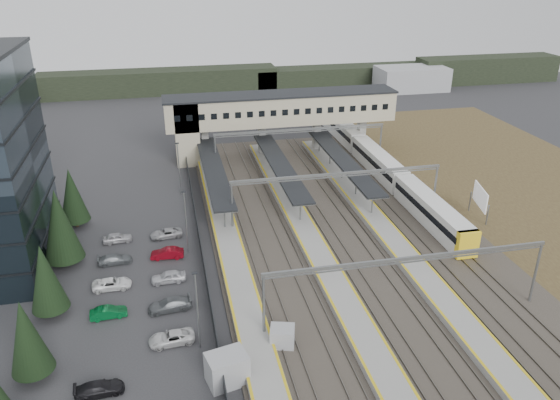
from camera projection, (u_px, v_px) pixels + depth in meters
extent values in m
plane|color=#2B2B2D|center=(269.00, 289.00, 58.79)|extent=(220.00, 220.00, 0.00)
cylinder|color=black|center=(35.00, 372.00, 46.31)|extent=(0.44, 0.44, 1.20)
cone|color=black|center=(27.00, 336.00, 44.75)|extent=(3.54, 3.54, 6.80)
cylinder|color=black|center=(52.00, 310.00, 54.33)|extent=(0.44, 0.44, 1.20)
cone|color=black|center=(45.00, 277.00, 52.72)|extent=(3.64, 3.64, 7.00)
cylinder|color=black|center=(66.00, 260.00, 63.24)|extent=(0.44, 0.44, 1.20)
cone|color=black|center=(60.00, 224.00, 61.32)|extent=(4.42, 4.42, 8.50)
cylinder|color=black|center=(77.00, 222.00, 72.15)|extent=(0.44, 0.44, 1.20)
cone|color=black|center=(72.00, 195.00, 70.50)|extent=(3.74, 3.74, 7.20)
imported|color=black|center=(99.00, 388.00, 44.61)|extent=(4.11, 1.98, 1.15)
imported|color=#075224|center=(108.00, 312.00, 54.05)|extent=(3.67, 1.51, 1.18)
imported|color=white|center=(112.00, 284.00, 58.78)|extent=(4.17, 1.99, 1.15)
imported|color=#575C5F|center=(115.00, 259.00, 63.50)|extent=(4.07, 1.96, 1.14)
imported|color=#A4A3A7|center=(117.00, 238.00, 68.20)|extent=(3.76, 1.83, 1.24)
imported|color=silver|center=(172.00, 338.00, 50.48)|extent=(4.36, 2.25, 1.17)
imported|color=#565A5D|center=(170.00, 305.00, 55.18)|extent=(4.59, 2.25, 1.29)
imported|color=#B7B8BD|center=(168.00, 277.00, 59.90)|extent=(3.86, 1.67, 1.30)
imported|color=maroon|center=(167.00, 253.00, 64.62)|extent=(3.98, 1.70, 1.28)
imported|color=#A0A0A3|center=(166.00, 233.00, 69.37)|extent=(4.21, 2.25, 1.12)
cylinder|color=slate|center=(197.00, 312.00, 48.48)|extent=(0.16, 0.16, 8.00)
cube|color=black|center=(195.00, 273.00, 46.83)|extent=(0.50, 0.25, 0.15)
cylinder|color=slate|center=(186.00, 223.00, 64.52)|extent=(0.16, 0.16, 8.00)
cube|color=black|center=(184.00, 192.00, 62.87)|extent=(0.50, 0.25, 0.15)
cylinder|color=slate|center=(179.00, 169.00, 80.55)|extent=(0.16, 0.16, 8.00)
cube|color=black|center=(177.00, 143.00, 78.90)|extent=(0.50, 0.25, 0.15)
cube|color=#26282B|center=(204.00, 265.00, 61.59)|extent=(0.08, 90.00, 2.00)
cube|color=#9A9C9F|center=(227.00, 369.00, 45.58)|extent=(3.78, 3.13, 2.76)
cube|color=#9A9C9F|center=(282.00, 337.00, 49.93)|extent=(2.62, 2.37, 2.02)
cube|color=#363129|center=(359.00, 254.00, 65.50)|extent=(34.00, 90.00, 0.20)
cube|color=#59544C|center=(254.00, 264.00, 62.99)|extent=(0.08, 90.00, 0.14)
cube|color=#59544C|center=(267.00, 263.00, 63.27)|extent=(0.08, 90.00, 0.14)
cube|color=#59544C|center=(288.00, 261.00, 63.76)|extent=(0.08, 90.00, 0.14)
cube|color=#59544C|center=(300.00, 259.00, 64.03)|extent=(0.08, 90.00, 0.14)
cube|color=#59544C|center=(337.00, 255.00, 64.91)|extent=(0.08, 90.00, 0.14)
cube|color=#59544C|center=(349.00, 254.00, 65.18)|extent=(0.08, 90.00, 0.14)
cube|color=#59544C|center=(369.00, 252.00, 65.67)|extent=(0.08, 90.00, 0.14)
cube|color=#59544C|center=(380.00, 251.00, 65.95)|extent=(0.08, 90.00, 0.14)
cube|color=#59544C|center=(415.00, 247.00, 66.82)|extent=(0.08, 90.00, 0.14)
cube|color=#59544C|center=(426.00, 245.00, 67.10)|extent=(0.08, 90.00, 0.14)
cube|color=#59544C|center=(445.00, 243.00, 67.59)|extent=(0.08, 90.00, 0.14)
cube|color=#59544C|center=(456.00, 242.00, 67.86)|extent=(0.08, 90.00, 0.14)
cube|color=gray|center=(235.00, 265.00, 62.48)|extent=(3.20, 82.00, 0.90)
cube|color=gold|center=(222.00, 263.00, 62.02)|extent=(0.25, 82.00, 0.02)
cube|color=gold|center=(247.00, 261.00, 62.57)|extent=(0.25, 82.00, 0.02)
cube|color=gray|center=(319.00, 256.00, 64.40)|extent=(3.20, 82.00, 0.90)
cube|color=gold|center=(307.00, 254.00, 63.93)|extent=(0.25, 82.00, 0.02)
cube|color=gold|center=(331.00, 251.00, 64.49)|extent=(0.25, 82.00, 0.02)
cube|color=gray|center=(398.00, 247.00, 66.31)|extent=(3.20, 82.00, 0.90)
cube|color=gold|center=(387.00, 245.00, 65.85)|extent=(0.25, 82.00, 0.02)
cube|color=gold|center=(409.00, 243.00, 66.40)|extent=(0.25, 82.00, 0.02)
cube|color=black|center=(214.00, 169.00, 80.62)|extent=(3.00, 30.00, 0.25)
cube|color=slate|center=(214.00, 170.00, 80.68)|extent=(3.10, 30.00, 0.12)
cylinder|color=slate|center=(225.00, 216.00, 69.70)|extent=(0.20, 0.20, 3.10)
cylinder|color=slate|center=(219.00, 196.00, 75.49)|extent=(0.20, 0.20, 3.10)
cylinder|color=slate|center=(214.00, 179.00, 81.28)|extent=(0.20, 0.20, 3.10)
cylinder|color=slate|center=(210.00, 164.00, 87.07)|extent=(0.20, 0.20, 3.10)
cylinder|color=slate|center=(206.00, 151.00, 92.86)|extent=(0.20, 0.20, 3.10)
cube|color=black|center=(280.00, 164.00, 82.53)|extent=(3.00, 30.00, 0.25)
cube|color=slate|center=(280.00, 165.00, 82.60)|extent=(3.10, 30.00, 0.12)
cylinder|color=slate|center=(300.00, 209.00, 71.61)|extent=(0.20, 0.20, 3.10)
cylinder|color=slate|center=(289.00, 190.00, 77.40)|extent=(0.20, 0.20, 3.10)
cylinder|color=slate|center=(280.00, 174.00, 83.19)|extent=(0.20, 0.20, 3.10)
cylinder|color=slate|center=(271.00, 159.00, 88.98)|extent=(0.20, 0.20, 3.10)
cylinder|color=slate|center=(264.00, 147.00, 94.77)|extent=(0.20, 0.20, 3.10)
cube|color=black|center=(343.00, 159.00, 84.45)|extent=(3.00, 30.00, 0.25)
cube|color=slate|center=(343.00, 160.00, 84.51)|extent=(3.10, 30.00, 0.12)
cylinder|color=slate|center=(372.00, 203.00, 73.53)|extent=(0.20, 0.20, 3.10)
cylinder|color=slate|center=(356.00, 185.00, 79.32)|extent=(0.20, 0.20, 3.10)
cylinder|color=slate|center=(342.00, 169.00, 85.11)|extent=(0.20, 0.20, 3.10)
cylinder|color=slate|center=(330.00, 155.00, 90.90)|extent=(0.20, 0.20, 3.10)
cylinder|color=slate|center=(319.00, 143.00, 96.69)|extent=(0.20, 0.20, 3.10)
cube|color=#AFA889|center=(281.00, 109.00, 94.71)|extent=(40.00, 6.00, 5.00)
cube|color=black|center=(281.00, 94.00, 93.66)|extent=(40.40, 6.40, 0.30)
cube|color=#AFA889|center=(187.00, 131.00, 92.79)|extent=(4.00, 6.00, 11.00)
cube|color=black|center=(177.00, 119.00, 88.53)|extent=(1.00, 0.06, 1.00)
cube|color=black|center=(189.00, 118.00, 88.92)|extent=(1.00, 0.06, 1.00)
cube|color=black|center=(202.00, 117.00, 89.30)|extent=(1.00, 0.06, 1.00)
cube|color=black|center=(214.00, 117.00, 89.68)|extent=(1.00, 0.06, 1.00)
cube|color=black|center=(226.00, 116.00, 90.07)|extent=(1.00, 0.06, 1.00)
cube|color=black|center=(238.00, 115.00, 90.45)|extent=(1.00, 0.06, 1.00)
cube|color=black|center=(250.00, 114.00, 90.83)|extent=(1.00, 0.06, 1.00)
cube|color=black|center=(262.00, 114.00, 91.21)|extent=(1.00, 0.06, 1.00)
cube|color=black|center=(273.00, 113.00, 91.60)|extent=(1.00, 0.06, 1.00)
cube|color=black|center=(285.00, 112.00, 91.98)|extent=(1.00, 0.06, 1.00)
cube|color=black|center=(297.00, 112.00, 92.36)|extent=(1.00, 0.06, 1.00)
cube|color=black|center=(308.00, 111.00, 92.75)|extent=(1.00, 0.06, 1.00)
cube|color=black|center=(319.00, 111.00, 93.13)|extent=(1.00, 0.06, 1.00)
cube|color=black|center=(331.00, 110.00, 93.51)|extent=(1.00, 0.06, 1.00)
cube|color=black|center=(342.00, 109.00, 93.90)|extent=(1.00, 0.06, 1.00)
cube|color=black|center=(353.00, 109.00, 94.28)|extent=(1.00, 0.06, 1.00)
cube|color=black|center=(364.00, 108.00, 94.66)|extent=(1.00, 0.06, 1.00)
cube|color=black|center=(375.00, 107.00, 95.04)|extent=(1.00, 0.06, 1.00)
cube|color=black|center=(385.00, 107.00, 95.43)|extent=(1.00, 0.06, 1.00)
cube|color=gray|center=(196.00, 144.00, 94.11)|extent=(1.20, 1.60, 6.00)
cube|color=gray|center=(205.00, 144.00, 94.39)|extent=(1.20, 1.60, 6.00)
cube|color=gray|center=(262.00, 140.00, 96.31)|extent=(1.20, 1.60, 6.00)
cube|color=gray|center=(316.00, 136.00, 98.22)|extent=(1.20, 1.60, 6.00)
cube|color=gray|center=(361.00, 133.00, 99.85)|extent=(1.20, 1.60, 6.00)
cylinder|color=slate|center=(264.00, 308.00, 49.84)|extent=(0.28, 0.28, 7.00)
cylinder|color=slate|center=(535.00, 273.00, 55.20)|extent=(0.28, 0.28, 7.00)
cube|color=slate|center=(410.00, 258.00, 51.08)|extent=(28.40, 0.25, 0.35)
cube|color=slate|center=(410.00, 262.00, 51.24)|extent=(28.40, 0.12, 0.12)
cylinder|color=slate|center=(232.00, 208.00, 69.44)|extent=(0.28, 0.28, 7.00)
cylinder|color=slate|center=(435.00, 190.00, 74.80)|extent=(0.28, 0.28, 7.00)
cube|color=slate|center=(338.00, 174.00, 70.67)|extent=(28.40, 0.25, 0.35)
cube|color=slate|center=(338.00, 177.00, 70.84)|extent=(28.40, 0.12, 0.12)
cylinder|color=slate|center=(216.00, 156.00, 87.25)|extent=(0.28, 0.28, 7.00)
cylinder|color=slate|center=(380.00, 144.00, 92.61)|extent=(0.28, 0.28, 7.00)
cube|color=slate|center=(301.00, 130.00, 88.49)|extent=(28.40, 0.25, 0.35)
cube|color=slate|center=(301.00, 132.00, 88.66)|extent=(28.40, 0.12, 0.12)
cube|color=silver|center=(432.00, 212.00, 71.91)|extent=(2.66, 18.38, 3.42)
cube|color=black|center=(432.00, 209.00, 71.76)|extent=(2.71, 17.78, 0.85)
cube|color=slate|center=(430.00, 222.00, 72.52)|extent=(2.28, 16.98, 0.47)
cube|color=silver|center=(378.00, 163.00, 88.82)|extent=(2.66, 18.38, 3.42)
cube|color=black|center=(379.00, 160.00, 88.67)|extent=(2.71, 17.78, 0.85)
cube|color=slate|center=(378.00, 171.00, 89.43)|extent=(2.28, 16.98, 0.47)
cube|color=silver|center=(342.00, 129.00, 105.73)|extent=(2.66, 18.38, 3.42)
cube|color=black|center=(342.00, 127.00, 105.58)|extent=(2.71, 17.78, 0.85)
cube|color=slate|center=(342.00, 136.00, 106.34)|extent=(2.28, 16.98, 0.47)
cube|color=yellow|center=(467.00, 244.00, 63.82)|extent=(2.68, 0.90, 3.42)
cylinder|color=slate|center=(487.00, 215.00, 72.18)|extent=(0.20, 0.20, 2.90)
cylinder|color=slate|center=(470.00, 202.00, 76.14)|extent=(0.20, 0.20, 2.90)
cube|color=silver|center=(480.00, 197.00, 73.46)|extent=(1.42, 5.32, 2.72)
cube|color=black|center=(160.00, 82.00, 140.26)|extent=(60.00, 8.00, 6.00)
cube|color=black|center=(345.00, 75.00, 150.05)|extent=(50.00, 8.00, 5.00)
cube|color=black|center=(487.00, 69.00, 152.84)|extent=(40.00, 8.00, 7.00)
cube|color=#9A9C9F|center=(411.00, 79.00, 143.81)|extent=(18.00, 10.00, 6.00)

